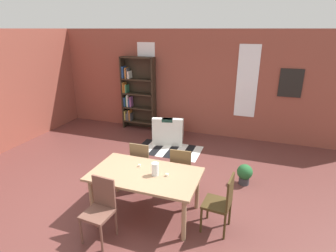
{
  "coord_description": "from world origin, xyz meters",
  "views": [
    {
      "loc": [
        1.86,
        -3.73,
        2.96
      ],
      "look_at": [
        -0.05,
        1.67,
        0.9
      ],
      "focal_mm": 28.94,
      "sensor_mm": 36.0,
      "label": 1
    }
  ],
  "objects_px": {
    "dining_chair_head_right": "(222,202)",
    "potted_plant_by_shelf": "(245,173)",
    "dining_chair_far_right": "(182,170)",
    "armchair_white": "(168,132)",
    "vase_on_table": "(155,169)",
    "dining_chair_far_left": "(142,163)",
    "bookshelf_tall": "(136,94)",
    "dining_table": "(145,178)",
    "dining_chair_near_left": "(100,207)"
  },
  "relations": [
    {
      "from": "vase_on_table",
      "to": "bookshelf_tall",
      "type": "distance_m",
      "value": 4.36
    },
    {
      "from": "dining_chair_head_right",
      "to": "dining_chair_near_left",
      "type": "bearing_deg",
      "value": -156.19
    },
    {
      "from": "dining_chair_near_left",
      "to": "armchair_white",
      "type": "distance_m",
      "value": 3.81
    },
    {
      "from": "dining_chair_near_left",
      "to": "dining_table",
      "type": "bearing_deg",
      "value": 61.9
    },
    {
      "from": "dining_chair_head_right",
      "to": "vase_on_table",
      "type": "bearing_deg",
      "value": 179.66
    },
    {
      "from": "dining_table",
      "to": "dining_chair_far_left",
      "type": "xyz_separation_m",
      "value": [
        -0.4,
        0.73,
        -0.16
      ]
    },
    {
      "from": "bookshelf_tall",
      "to": "dining_table",
      "type": "bearing_deg",
      "value": -62.48
    },
    {
      "from": "dining_chair_near_left",
      "to": "armchair_white",
      "type": "relative_size",
      "value": 0.99
    },
    {
      "from": "armchair_white",
      "to": "dining_table",
      "type": "bearing_deg",
      "value": -77.64
    },
    {
      "from": "potted_plant_by_shelf",
      "to": "dining_chair_near_left",
      "type": "bearing_deg",
      "value": -130.49
    },
    {
      "from": "vase_on_table",
      "to": "armchair_white",
      "type": "xyz_separation_m",
      "value": [
        -0.85,
        3.06,
        -0.58
      ]
    },
    {
      "from": "dining_chair_far_left",
      "to": "dining_chair_head_right",
      "type": "relative_size",
      "value": 1.0
    },
    {
      "from": "vase_on_table",
      "to": "dining_chair_head_right",
      "type": "height_order",
      "value": "vase_on_table"
    },
    {
      "from": "dining_chair_head_right",
      "to": "armchair_white",
      "type": "bearing_deg",
      "value": 122.11
    },
    {
      "from": "dining_chair_head_right",
      "to": "dining_chair_near_left",
      "type": "xyz_separation_m",
      "value": [
        -1.65,
        -0.73,
        0.0
      ]
    },
    {
      "from": "bookshelf_tall",
      "to": "dining_chair_far_left",
      "type": "bearing_deg",
      "value": -62.7
    },
    {
      "from": "dining_table",
      "to": "bookshelf_tall",
      "type": "xyz_separation_m",
      "value": [
        -1.97,
        3.78,
        0.42
      ]
    },
    {
      "from": "dining_chair_head_right",
      "to": "armchair_white",
      "type": "distance_m",
      "value": 3.63
    },
    {
      "from": "dining_chair_far_right",
      "to": "vase_on_table",
      "type": "bearing_deg",
      "value": -106.94
    },
    {
      "from": "dining_table",
      "to": "dining_chair_near_left",
      "type": "height_order",
      "value": "dining_chair_near_left"
    },
    {
      "from": "dining_chair_far_left",
      "to": "dining_chair_head_right",
      "type": "height_order",
      "value": "same"
    },
    {
      "from": "vase_on_table",
      "to": "dining_chair_far_right",
      "type": "bearing_deg",
      "value": 73.06
    },
    {
      "from": "dining_chair_near_left",
      "to": "dining_chair_far_right",
      "type": "height_order",
      "value": "same"
    },
    {
      "from": "dining_chair_far_left",
      "to": "bookshelf_tall",
      "type": "xyz_separation_m",
      "value": [
        -1.57,
        3.05,
        0.58
      ]
    },
    {
      "from": "dining_table",
      "to": "bookshelf_tall",
      "type": "distance_m",
      "value": 4.29
    },
    {
      "from": "vase_on_table",
      "to": "potted_plant_by_shelf",
      "type": "bearing_deg",
      "value": 48.29
    },
    {
      "from": "armchair_white",
      "to": "potted_plant_by_shelf",
      "type": "relative_size",
      "value": 2.26
    },
    {
      "from": "dining_chair_far_right",
      "to": "bookshelf_tall",
      "type": "xyz_separation_m",
      "value": [
        -2.37,
        3.05,
        0.58
      ]
    },
    {
      "from": "dining_chair_far_right",
      "to": "potted_plant_by_shelf",
      "type": "height_order",
      "value": "dining_chair_far_right"
    },
    {
      "from": "vase_on_table",
      "to": "potted_plant_by_shelf",
      "type": "distance_m",
      "value": 2.08
    },
    {
      "from": "bookshelf_tall",
      "to": "potted_plant_by_shelf",
      "type": "height_order",
      "value": "bookshelf_tall"
    },
    {
      "from": "potted_plant_by_shelf",
      "to": "dining_chair_head_right",
      "type": "bearing_deg",
      "value": -99.31
    },
    {
      "from": "vase_on_table",
      "to": "dining_chair_far_left",
      "type": "bearing_deg",
      "value": 128.14
    },
    {
      "from": "bookshelf_tall",
      "to": "dining_chair_near_left",
      "type": "bearing_deg",
      "value": -70.72
    },
    {
      "from": "dining_table",
      "to": "potted_plant_by_shelf",
      "type": "bearing_deg",
      "value": 44.65
    },
    {
      "from": "dining_chair_near_left",
      "to": "dining_chair_far_right",
      "type": "distance_m",
      "value": 1.67
    },
    {
      "from": "dining_table",
      "to": "bookshelf_tall",
      "type": "bearing_deg",
      "value": 117.52
    },
    {
      "from": "dining_table",
      "to": "dining_chair_far_right",
      "type": "xyz_separation_m",
      "value": [
        0.4,
        0.73,
        -0.16
      ]
    },
    {
      "from": "dining_chair_far_right",
      "to": "armchair_white",
      "type": "bearing_deg",
      "value": 114.74
    },
    {
      "from": "vase_on_table",
      "to": "dining_chair_far_left",
      "type": "xyz_separation_m",
      "value": [
        -0.58,
        0.73,
        -0.35
      ]
    },
    {
      "from": "vase_on_table",
      "to": "potted_plant_by_shelf",
      "type": "relative_size",
      "value": 0.5
    },
    {
      "from": "armchair_white",
      "to": "potted_plant_by_shelf",
      "type": "height_order",
      "value": "armchair_white"
    },
    {
      "from": "armchair_white",
      "to": "potted_plant_by_shelf",
      "type": "distance_m",
      "value": 2.69
    },
    {
      "from": "dining_chair_head_right",
      "to": "potted_plant_by_shelf",
      "type": "bearing_deg",
      "value": 80.69
    },
    {
      "from": "armchair_white",
      "to": "potted_plant_by_shelf",
      "type": "bearing_deg",
      "value": -36.09
    },
    {
      "from": "vase_on_table",
      "to": "dining_chair_far_right",
      "type": "xyz_separation_m",
      "value": [
        0.22,
        0.73,
        -0.35
      ]
    },
    {
      "from": "dining_chair_far_right",
      "to": "bookshelf_tall",
      "type": "relative_size",
      "value": 0.43
    },
    {
      "from": "vase_on_table",
      "to": "bookshelf_tall",
      "type": "relative_size",
      "value": 0.1
    },
    {
      "from": "dining_chair_far_left",
      "to": "dining_chair_far_right",
      "type": "relative_size",
      "value": 1.0
    },
    {
      "from": "dining_table",
      "to": "armchair_white",
      "type": "height_order",
      "value": "dining_table"
    }
  ]
}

